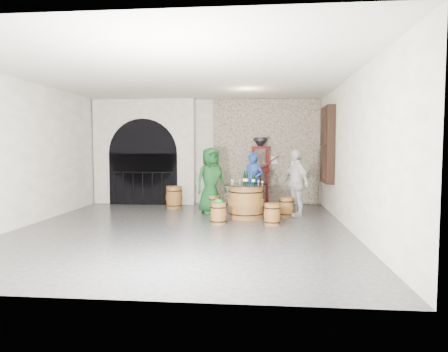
# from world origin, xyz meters

# --- Properties ---
(ground) EXTENTS (8.00, 8.00, 0.00)m
(ground) POSITION_xyz_m (0.00, 0.00, 0.00)
(ground) COLOR #2A2A2C
(ground) RESTS_ON ground
(wall_back) EXTENTS (8.00, 0.00, 8.00)m
(wall_back) POSITION_xyz_m (0.00, 4.00, 1.60)
(wall_back) COLOR silver
(wall_back) RESTS_ON ground
(wall_front) EXTENTS (8.00, 0.00, 8.00)m
(wall_front) POSITION_xyz_m (0.00, -4.00, 1.60)
(wall_front) COLOR silver
(wall_front) RESTS_ON ground
(wall_left) EXTENTS (0.00, 8.00, 8.00)m
(wall_left) POSITION_xyz_m (-3.50, 0.00, 1.60)
(wall_left) COLOR silver
(wall_left) RESTS_ON ground
(wall_right) EXTENTS (0.00, 8.00, 8.00)m
(wall_right) POSITION_xyz_m (3.50, 0.00, 1.60)
(wall_right) COLOR silver
(wall_right) RESTS_ON ground
(ceiling) EXTENTS (8.00, 8.00, 0.00)m
(ceiling) POSITION_xyz_m (0.00, 0.00, 3.20)
(ceiling) COLOR beige
(ceiling) RESTS_ON wall_back
(stone_facing_panel) EXTENTS (3.20, 0.12, 3.18)m
(stone_facing_panel) POSITION_xyz_m (1.80, 3.94, 1.60)
(stone_facing_panel) COLOR gray
(stone_facing_panel) RESTS_ON ground
(arched_opening) EXTENTS (3.10, 0.60, 3.19)m
(arched_opening) POSITION_xyz_m (-1.90, 3.74, 1.58)
(arched_opening) COLOR silver
(arched_opening) RESTS_ON ground
(shuttered_window) EXTENTS (0.23, 1.10, 2.00)m
(shuttered_window) POSITION_xyz_m (3.38, 2.40, 1.80)
(shuttered_window) COLOR black
(shuttered_window) RESTS_ON wall_right
(barrel_table) EXTENTS (1.08, 1.08, 0.83)m
(barrel_table) POSITION_xyz_m (1.30, 1.45, 0.41)
(barrel_table) COLOR brown
(barrel_table) RESTS_ON ground
(barrel_stool_left) EXTENTS (0.38, 0.38, 0.48)m
(barrel_stool_left) POSITION_xyz_m (0.41, 1.99, 0.24)
(barrel_stool_left) COLOR brown
(barrel_stool_left) RESTS_ON ground
(barrel_stool_far) EXTENTS (0.38, 0.38, 0.48)m
(barrel_stool_far) POSITION_xyz_m (1.44, 2.47, 0.24)
(barrel_stool_far) COLOR brown
(barrel_stool_far) RESTS_ON ground
(barrel_stool_right) EXTENTS (0.38, 0.38, 0.48)m
(barrel_stool_right) POSITION_xyz_m (2.30, 1.73, 0.24)
(barrel_stool_right) COLOR brown
(barrel_stool_right) RESTS_ON ground
(barrel_stool_near_right) EXTENTS (0.38, 0.38, 0.48)m
(barrel_stool_near_right) POSITION_xyz_m (1.91, 0.61, 0.24)
(barrel_stool_near_right) COLOR brown
(barrel_stool_near_right) RESTS_ON ground
(barrel_stool_near_left) EXTENTS (0.38, 0.38, 0.48)m
(barrel_stool_near_left) POSITION_xyz_m (0.71, 0.59, 0.24)
(barrel_stool_near_left) COLOR brown
(barrel_stool_near_left) RESTS_ON ground
(green_cap) EXTENTS (0.23, 0.18, 0.10)m
(green_cap) POSITION_xyz_m (0.71, 0.59, 0.52)
(green_cap) COLOR #0D912A
(green_cap) RESTS_ON barrel_stool_near_left
(person_green) EXTENTS (1.01, 0.94, 1.73)m
(person_green) POSITION_xyz_m (0.35, 2.03, 0.86)
(person_green) COLOR #113E18
(person_green) RESTS_ON ground
(person_blue) EXTENTS (0.69, 0.58, 1.60)m
(person_blue) POSITION_xyz_m (1.44, 2.50, 0.80)
(person_blue) COLOR navy
(person_blue) RESTS_ON ground
(person_white) EXTENTS (0.83, 1.06, 1.68)m
(person_white) POSITION_xyz_m (2.52, 1.79, 0.84)
(person_white) COLOR beige
(person_white) RESTS_ON ground
(wine_bottle_left) EXTENTS (0.08, 0.08, 0.32)m
(wine_bottle_left) POSITION_xyz_m (1.30, 1.51, 0.96)
(wine_bottle_left) COLOR black
(wine_bottle_left) RESTS_ON barrel_table
(wine_bottle_center) EXTENTS (0.08, 0.08, 0.32)m
(wine_bottle_center) POSITION_xyz_m (1.47, 1.37, 0.96)
(wine_bottle_center) COLOR black
(wine_bottle_center) RESTS_ON barrel_table
(wine_bottle_right) EXTENTS (0.08, 0.08, 0.32)m
(wine_bottle_right) POSITION_xyz_m (1.25, 1.52, 0.96)
(wine_bottle_right) COLOR black
(wine_bottle_right) RESTS_ON barrel_table
(tasting_glass_a) EXTENTS (0.05, 0.05, 0.10)m
(tasting_glass_a) POSITION_xyz_m (0.97, 1.43, 0.88)
(tasting_glass_a) COLOR #AB6521
(tasting_glass_a) RESTS_ON barrel_table
(tasting_glass_b) EXTENTS (0.05, 0.05, 0.10)m
(tasting_glass_b) POSITION_xyz_m (1.60, 1.51, 0.88)
(tasting_glass_b) COLOR #AB6521
(tasting_glass_b) RESTS_ON barrel_table
(tasting_glass_c) EXTENTS (0.05, 0.05, 0.10)m
(tasting_glass_c) POSITION_xyz_m (1.13, 1.73, 0.88)
(tasting_glass_c) COLOR #AB6521
(tasting_glass_c) RESTS_ON barrel_table
(tasting_glass_d) EXTENTS (0.05, 0.05, 0.10)m
(tasting_glass_d) POSITION_xyz_m (1.44, 1.75, 0.88)
(tasting_glass_d) COLOR #AB6521
(tasting_glass_d) RESTS_ON barrel_table
(tasting_glass_e) EXTENTS (0.05, 0.05, 0.10)m
(tasting_glass_e) POSITION_xyz_m (1.69, 1.27, 0.88)
(tasting_glass_e) COLOR #AB6521
(tasting_glass_e) RESTS_ON barrel_table
(tasting_glass_f) EXTENTS (0.05, 0.05, 0.10)m
(tasting_glass_f) POSITION_xyz_m (0.93, 1.60, 0.88)
(tasting_glass_f) COLOR #AB6521
(tasting_glass_f) RESTS_ON barrel_table
(side_barrel) EXTENTS (0.48, 0.48, 0.63)m
(side_barrel) POSITION_xyz_m (-0.80, 2.79, 0.31)
(side_barrel) COLOR brown
(side_barrel) RESTS_ON ground
(corking_press) EXTENTS (0.87, 0.55, 2.02)m
(corking_press) POSITION_xyz_m (1.63, 3.52, 1.18)
(corking_press) COLOR #4A0C0D
(corking_press) RESTS_ON ground
(control_box) EXTENTS (0.18, 0.10, 0.22)m
(control_box) POSITION_xyz_m (2.05, 3.86, 1.35)
(control_box) COLOR silver
(control_box) RESTS_ON wall_back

